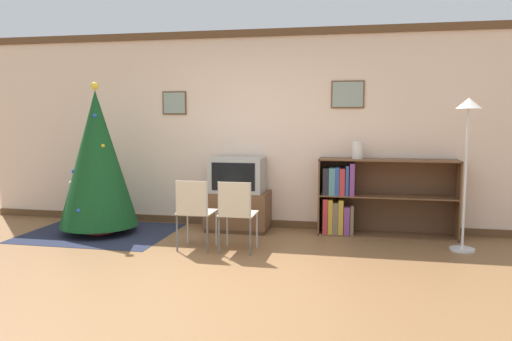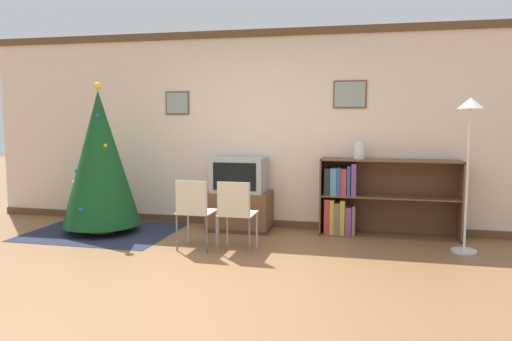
% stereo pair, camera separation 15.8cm
% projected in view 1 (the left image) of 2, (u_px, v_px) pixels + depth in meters
% --- Properties ---
extents(ground_plane, '(24.00, 24.00, 0.00)m').
position_uv_depth(ground_plane, '(208.00, 280.00, 4.72)').
color(ground_plane, brown).
extents(wall_back, '(8.19, 0.11, 2.70)m').
position_uv_depth(wall_back, '(258.00, 130.00, 6.88)').
color(wall_back, beige).
rests_on(wall_back, ground_plane).
extents(area_rug, '(1.88, 1.50, 0.01)m').
position_uv_depth(area_rug, '(100.00, 233.00, 6.59)').
color(area_rug, '#23283D').
rests_on(area_rug, ground_plane).
extents(christmas_tree, '(1.01, 1.01, 1.97)m').
position_uv_depth(christmas_tree, '(97.00, 159.00, 6.48)').
color(christmas_tree, maroon).
rests_on(christmas_tree, area_rug).
extents(tv_console, '(0.84, 0.51, 0.53)m').
position_uv_depth(tv_console, '(238.00, 211.00, 6.73)').
color(tv_console, '#4C311E').
rests_on(tv_console, ground_plane).
extents(television, '(0.70, 0.50, 0.46)m').
position_uv_depth(television, '(238.00, 175.00, 6.67)').
color(television, '#9E9E99').
rests_on(television, tv_console).
extents(folding_chair_left, '(0.40, 0.40, 0.82)m').
position_uv_depth(folding_chair_left, '(194.00, 210.00, 5.70)').
color(folding_chair_left, beige).
rests_on(folding_chair_left, ground_plane).
extents(folding_chair_right, '(0.40, 0.40, 0.82)m').
position_uv_depth(folding_chair_right, '(236.00, 212.00, 5.60)').
color(folding_chair_right, beige).
rests_on(folding_chair_right, ground_plane).
extents(bookshelf, '(1.74, 0.36, 0.99)m').
position_uv_depth(bookshelf, '(362.00, 198.00, 6.46)').
color(bookshelf, brown).
rests_on(bookshelf, ground_plane).
extents(vase, '(0.14, 0.14, 0.22)m').
position_uv_depth(vase, '(357.00, 150.00, 6.42)').
color(vase, silver).
rests_on(vase, bookshelf).
extents(standing_lamp, '(0.28, 0.28, 1.74)m').
position_uv_depth(standing_lamp, '(467.00, 134.00, 5.60)').
color(standing_lamp, silver).
rests_on(standing_lamp, ground_plane).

